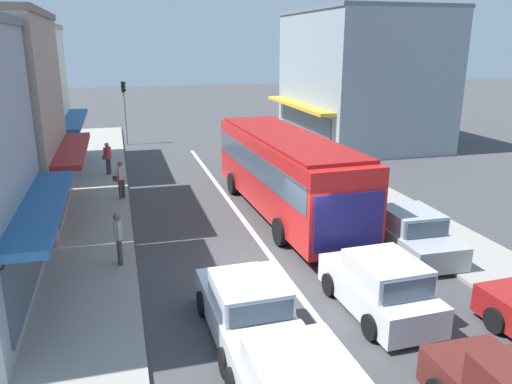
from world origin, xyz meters
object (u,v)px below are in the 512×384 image
Objects in this scene: sedan_adjacent_lane_trail at (249,311)px; hatchback_queue_gap_filler at (380,287)px; parked_sedan_kerb_second at (409,233)px; pedestrian_browsing_midblock at (118,235)px; traffic_light_downstreet at (124,102)px; city_bus at (285,169)px; pedestrian_far_walker at (121,177)px; parked_hatchback_kerb_third at (338,186)px; pedestrian_with_handbag_near at (108,156)px.

hatchback_queue_gap_filler is at bearing 3.05° from sedan_adjacent_lane_trail.
hatchback_queue_gap_filler is 4.25m from parked_sedan_kerb_second.
sedan_adjacent_lane_trail is at bearing -58.59° from pedestrian_browsing_midblock.
traffic_light_downstreet is at bearing 102.85° from hatchback_queue_gap_filler.
city_bus is 2.57× the size of parked_sedan_kerb_second.
sedan_adjacent_lane_trail is 7.13m from parked_sedan_kerb_second.
sedan_adjacent_lane_trail is at bearing -113.94° from city_bus.
pedestrian_far_walker reaches higher than hatchback_queue_gap_filler.
parked_hatchback_kerb_third is 0.88× the size of traffic_light_downstreet.
pedestrian_browsing_midblock reaches higher than parked_sedan_kerb_second.
parked_sedan_kerb_second is 2.61× the size of pedestrian_far_walker.
pedestrian_far_walker is (0.17, 6.95, 0.00)m from pedestrian_browsing_midblock.
pedestrian_browsing_midblock is at bearing -87.98° from pedestrian_with_handbag_near.
pedestrian_with_handbag_near reaches higher than parked_sedan_kerb_second.
parked_hatchback_kerb_third is 10.17m from pedestrian_browsing_midblock.
city_bus is at bearing 66.06° from sedan_adjacent_lane_trail.
hatchback_queue_gap_filler is at bearing -61.75° from pedestrian_far_walker.
sedan_adjacent_lane_trail is 1.01× the size of traffic_light_downstreet.
pedestrian_with_handbag_near is 11.42m from pedestrian_browsing_midblock.
pedestrian_browsing_midblock is (-6.29, 4.44, 0.36)m from hatchback_queue_gap_filler.
hatchback_queue_gap_filler is at bearing -77.15° from traffic_light_downstreet.
hatchback_queue_gap_filler and parked_hatchback_kerb_third have the same top height.
pedestrian_with_handbag_near is at bearing 92.02° from pedestrian_browsing_midblock.
pedestrian_browsing_midblock is (-6.40, -3.43, -0.81)m from city_bus.
traffic_light_downstreet is at bearing 94.86° from sedan_adjacent_lane_trail.
traffic_light_downstreet is (-5.55, 24.34, 2.15)m from hatchback_queue_gap_filler.
hatchback_queue_gap_filler reaches higher than parked_sedan_kerb_second.
city_bus is 5.54m from parked_sedan_kerb_second.
city_bus is 2.58× the size of sedan_adjacent_lane_trail.
pedestrian_browsing_midblock reaches higher than sedan_adjacent_lane_trail.
pedestrian_with_handbag_near is at bearing 112.90° from hatchback_queue_gap_filler.
pedestrian_browsing_midblock is 6.95m from pedestrian_far_walker.
sedan_adjacent_lane_trail is 11.02m from parked_hatchback_kerb_third.
city_bus is at bearing 89.21° from hatchback_queue_gap_filler.
pedestrian_far_walker is (-9.00, 2.58, 0.36)m from parked_hatchback_kerb_third.
city_bus is at bearing 28.17° from pedestrian_browsing_midblock.
city_bus is at bearing -161.15° from parked_hatchback_kerb_third.
parked_hatchback_kerb_third is 17.80m from traffic_light_downstreet.
hatchback_queue_gap_filler is 12.94m from pedestrian_far_walker.
sedan_adjacent_lane_trail is 16.36m from pedestrian_with_handbag_near.
parked_hatchback_kerb_third is at bearing 25.50° from pedestrian_browsing_midblock.
city_bus is 6.70× the size of pedestrian_with_handbag_near.
pedestrian_with_handbag_near is at bearing 97.36° from pedestrian_far_walker.
traffic_light_downstreet reaches higher than pedestrian_with_handbag_near.
pedestrian_browsing_midblock is at bearing -154.50° from parked_hatchback_kerb_third.
traffic_light_downstreet is 2.58× the size of pedestrian_far_walker.
traffic_light_downstreet is 13.09m from pedestrian_far_walker.
pedestrian_browsing_midblock is at bearing -91.42° from pedestrian_far_walker.
parked_sedan_kerb_second is at bearing 48.67° from hatchback_queue_gap_filler.
pedestrian_with_handbag_near is at bearing 143.71° from parked_hatchback_kerb_third.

